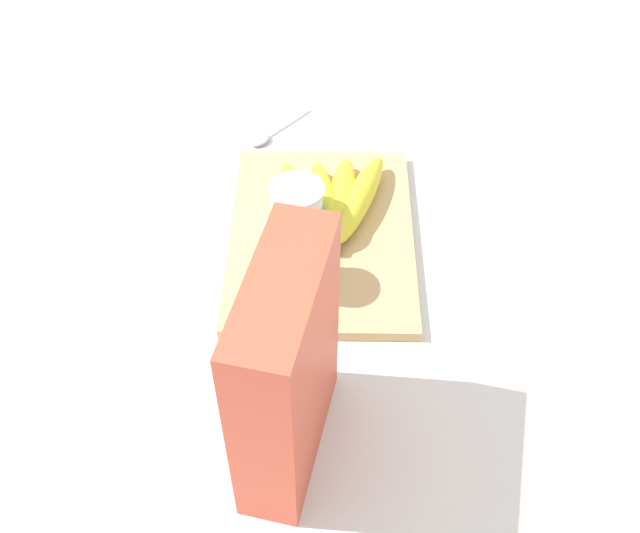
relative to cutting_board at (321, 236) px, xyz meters
The scene contains 7 objects.
ground_plane 0.01m from the cutting_board, ahead, with size 2.40×2.40×0.00m, color silver.
cutting_board is the anchor object (origin of this frame).
cereal_box 0.34m from the cutting_board, behind, with size 0.19×0.07×0.27m, color #D85138.
yogurt_cup_front 0.12m from the cutting_board, 159.43° to the left, with size 0.07×0.07×0.10m.
yogurt_cup_back 0.06m from the cutting_board, 82.93° to the left, with size 0.07×0.07×0.08m.
banana_bunch 0.05m from the cutting_board, 23.79° to the right, with size 0.19×0.17×0.04m.
spoon 0.25m from the cutting_board, 19.24° to the left, with size 0.11×0.10×0.01m.
Camera 1 is at (-0.76, -0.01, 0.77)m, focal length 43.35 mm.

